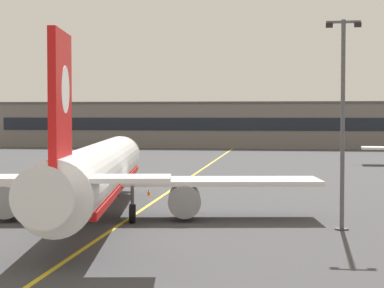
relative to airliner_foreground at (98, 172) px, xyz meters
name	(u,v)px	position (x,y,z in m)	size (l,w,h in m)	color
ground_plane	(86,242)	(1.79, -9.08, -3.37)	(400.00, 400.00, 0.00)	#3D3D3F
taxiway_centreline	(172,190)	(1.79, 20.92, -3.37)	(0.30, 180.00, 0.01)	yellow
airliner_foreground	(98,172)	(0.00, 0.00, 0.00)	(32.36, 41.41, 11.65)	white
apron_lamp_post	(343,121)	(17.02, -2.45, 3.74)	(2.24, 0.90, 13.60)	#515156
safety_cone_by_nose_gear	(149,192)	(0.48, 15.92, -3.11)	(0.44, 0.44, 0.55)	orange
terminal_building	(244,125)	(2.47, 114.16, 1.78)	(113.90, 12.40, 10.28)	slate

